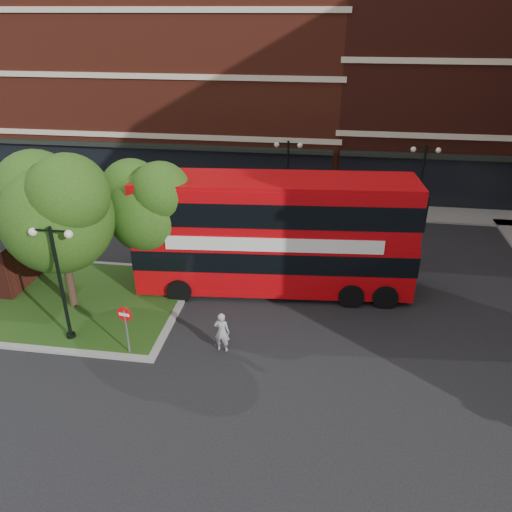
% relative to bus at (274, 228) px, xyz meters
% --- Properties ---
extents(ground, '(120.00, 120.00, 0.00)m').
position_rel_bus_xyz_m(ground, '(-2.18, -5.54, -3.16)').
color(ground, black).
rests_on(ground, ground).
extents(pavement_far, '(44.00, 3.00, 0.12)m').
position_rel_bus_xyz_m(pavement_far, '(-2.18, 10.96, -3.10)').
color(pavement_far, slate).
rests_on(pavement_far, ground).
extents(terrace_far_left, '(26.00, 12.00, 14.00)m').
position_rel_bus_xyz_m(terrace_far_left, '(-10.18, 18.46, 3.84)').
color(terrace_far_left, maroon).
rests_on(terrace_far_left, ground).
extents(terrace_far_right, '(18.00, 12.00, 16.00)m').
position_rel_bus_xyz_m(terrace_far_right, '(11.82, 18.46, 4.84)').
color(terrace_far_right, '#471911').
rests_on(terrace_far_right, ground).
extents(traffic_island, '(12.60, 7.60, 0.15)m').
position_rel_bus_xyz_m(traffic_island, '(-10.18, -2.54, -3.09)').
color(traffic_island, gray).
rests_on(traffic_island, ground).
extents(tree_island_west, '(5.40, 4.71, 7.21)m').
position_rel_bus_xyz_m(tree_island_west, '(-8.77, -2.97, 1.64)').
color(tree_island_west, '#2D2116').
rests_on(tree_island_west, ground).
extents(tree_island_east, '(4.46, 3.90, 6.29)m').
position_rel_bus_xyz_m(tree_island_east, '(-5.76, -0.48, 1.09)').
color(tree_island_east, '#2D2116').
rests_on(tree_island_east, ground).
extents(lamp_island, '(1.72, 0.36, 5.00)m').
position_rel_bus_xyz_m(lamp_island, '(-7.68, -5.34, -0.33)').
color(lamp_island, black).
rests_on(lamp_island, ground).
extents(lamp_far_left, '(1.72, 0.36, 5.00)m').
position_rel_bus_xyz_m(lamp_far_left, '(-0.18, 8.96, -0.33)').
color(lamp_far_left, black).
rests_on(lamp_far_left, ground).
extents(lamp_far_right, '(1.72, 0.36, 5.00)m').
position_rel_bus_xyz_m(lamp_far_right, '(7.82, 8.96, -0.33)').
color(lamp_far_right, black).
rests_on(lamp_far_right, ground).
extents(bus, '(12.79, 3.91, 4.81)m').
position_rel_bus_xyz_m(bus, '(0.00, 0.00, 0.00)').
color(bus, '#B5070C').
rests_on(bus, ground).
extents(woman, '(0.65, 0.45, 1.69)m').
position_rel_bus_xyz_m(woman, '(-1.45, -5.13, -2.31)').
color(woman, '#959598').
rests_on(woman, ground).
extents(car_silver, '(3.94, 1.88, 1.30)m').
position_rel_bus_xyz_m(car_silver, '(-3.11, 9.23, -2.51)').
color(car_silver, silver).
rests_on(car_silver, ground).
extents(car_white, '(4.61, 2.12, 1.46)m').
position_rel_bus_xyz_m(car_white, '(1.65, 8.96, -2.42)').
color(car_white, silver).
rests_on(car_white, ground).
extents(no_entry_sign, '(0.60, 0.14, 2.19)m').
position_rel_bus_xyz_m(no_entry_sign, '(-4.95, -5.97, -1.59)').
color(no_entry_sign, slate).
rests_on(no_entry_sign, ground).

